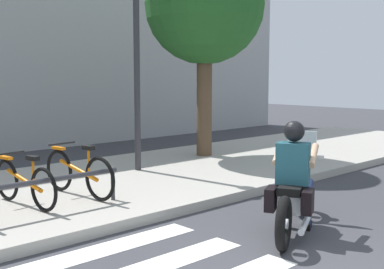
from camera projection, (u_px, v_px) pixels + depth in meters
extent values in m
cube|color=#A8A399|center=(60.00, 193.00, 8.20)|extent=(24.00, 4.40, 0.15)
cube|color=white|center=(93.00, 252.00, 5.64)|extent=(2.80, 0.40, 0.01)
torus|color=black|center=(302.00, 193.00, 7.14)|extent=(0.62, 0.39, 0.64)
cylinder|color=silver|center=(302.00, 193.00, 7.14)|extent=(0.15, 0.14, 0.12)
torus|color=black|center=(284.00, 224.00, 5.66)|extent=(0.62, 0.39, 0.64)
cylinder|color=silver|center=(284.00, 224.00, 5.66)|extent=(0.15, 0.14, 0.12)
cube|color=silver|center=(294.00, 196.00, 6.38)|extent=(0.90, 0.64, 0.28)
ellipsoid|color=black|center=(297.00, 176.00, 6.56)|extent=(0.59, 0.49, 0.22)
cube|color=black|center=(292.00, 188.00, 6.16)|extent=(0.63, 0.50, 0.10)
cube|color=black|center=(271.00, 199.00, 6.08)|extent=(0.34, 0.25, 0.28)
cube|color=black|center=(308.00, 202.00, 5.94)|extent=(0.34, 0.25, 0.28)
cylinder|color=silver|center=(301.00, 155.00, 6.92)|extent=(0.31, 0.57, 0.03)
sphere|color=white|center=(303.00, 167.00, 7.14)|extent=(0.18, 0.18, 0.18)
cube|color=silver|center=(302.00, 142.00, 6.93)|extent=(0.22, 0.37, 0.32)
cylinder|color=silver|center=(305.00, 223.00, 6.11)|extent=(0.73, 0.43, 0.08)
cube|color=#1E4C59|center=(293.00, 163.00, 6.19)|extent=(0.41, 0.47, 0.52)
sphere|color=black|center=(294.00, 131.00, 6.17)|extent=(0.26, 0.26, 0.26)
cylinder|color=tan|center=(279.00, 154.00, 6.47)|extent=(0.50, 0.32, 0.26)
cylinder|color=tan|center=(313.00, 155.00, 6.32)|extent=(0.50, 0.32, 0.26)
cylinder|color=#1E284C|center=(282.00, 188.00, 6.42)|extent=(0.46, 0.33, 0.24)
cylinder|color=#1E284C|center=(283.00, 210.00, 6.57)|extent=(0.11, 0.11, 0.47)
cube|color=black|center=(283.00, 223.00, 6.63)|extent=(0.26, 0.20, 0.08)
cylinder|color=#1E284C|center=(307.00, 190.00, 6.32)|extent=(0.46, 0.33, 0.24)
cylinder|color=#1E284C|center=(307.00, 212.00, 6.47)|extent=(0.11, 0.11, 0.47)
cube|color=black|center=(307.00, 225.00, 6.53)|extent=(0.26, 0.20, 0.08)
torus|color=black|center=(7.00, 180.00, 7.35)|extent=(0.11, 0.62, 0.61)
torus|color=black|center=(44.00, 190.00, 6.72)|extent=(0.11, 0.62, 0.61)
cylinder|color=orange|center=(24.00, 180.00, 7.02)|extent=(0.15, 0.87, 0.24)
cylinder|color=orange|center=(33.00, 172.00, 6.85)|extent=(0.04, 0.04, 0.38)
cube|color=black|center=(33.00, 158.00, 6.83)|extent=(0.12, 0.21, 0.06)
cylinder|color=black|center=(9.00, 153.00, 7.24)|extent=(0.48, 0.08, 0.03)
cube|color=orange|center=(6.00, 158.00, 7.31)|extent=(0.11, 0.29, 0.04)
torus|color=black|center=(59.00, 170.00, 7.95)|extent=(0.12, 0.67, 0.66)
torus|color=black|center=(100.00, 179.00, 7.29)|extent=(0.12, 0.67, 0.66)
cylinder|color=orange|center=(79.00, 170.00, 7.61)|extent=(0.15, 0.92, 0.25)
cylinder|color=orange|center=(89.00, 161.00, 7.43)|extent=(0.04, 0.04, 0.41)
cube|color=black|center=(88.00, 148.00, 7.40)|extent=(0.12, 0.21, 0.06)
cylinder|color=black|center=(62.00, 144.00, 7.83)|extent=(0.48, 0.08, 0.03)
cube|color=orange|center=(58.00, 148.00, 7.91)|extent=(0.11, 0.29, 0.04)
cylinder|color=#333338|center=(10.00, 186.00, 6.32)|extent=(3.21, 0.07, 0.07)
cylinder|color=#333338|center=(113.00, 185.00, 7.41)|extent=(0.06, 0.06, 0.45)
cylinder|color=#2D2D33|center=(137.00, 80.00, 9.57)|extent=(0.12, 0.12, 3.83)
cylinder|color=brown|center=(204.00, 105.00, 11.44)|extent=(0.35, 0.35, 2.65)
sphere|color=#235B23|center=(205.00, 4.00, 11.17)|extent=(2.71, 2.71, 2.71)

